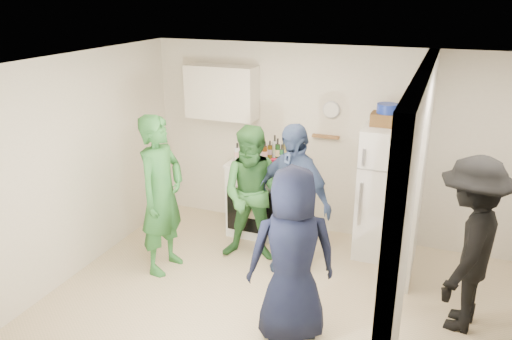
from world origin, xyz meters
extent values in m
plane|color=beige|center=(0.00, 0.00, 0.00)|extent=(4.80, 4.80, 0.00)
plane|color=silver|center=(0.00, 1.70, 1.25)|extent=(4.80, 0.00, 4.80)
plane|color=silver|center=(0.00, -1.70, 1.25)|extent=(4.80, 0.00, 4.80)
plane|color=silver|center=(-2.40, 0.00, 1.25)|extent=(0.00, 3.40, 3.40)
plane|color=white|center=(0.00, 0.00, 2.50)|extent=(4.80, 4.80, 0.00)
cube|color=silver|center=(1.20, 1.10, 1.25)|extent=(0.12, 1.20, 2.50)
cube|color=silver|center=(1.20, -1.10, 1.25)|extent=(0.12, 1.20, 2.50)
cube|color=silver|center=(1.20, 0.00, 2.30)|extent=(0.12, 1.00, 0.40)
cube|color=white|center=(-0.75, 1.37, 0.51)|extent=(0.85, 0.71, 1.01)
cube|color=silver|center=(-1.40, 1.52, 1.85)|extent=(0.95, 0.34, 0.70)
cube|color=white|center=(0.87, 1.34, 0.82)|extent=(0.67, 0.65, 1.63)
cube|color=brown|center=(0.77, 1.39, 1.71)|extent=(0.35, 0.25, 0.15)
cylinder|color=navy|center=(0.77, 1.39, 1.84)|extent=(0.24, 0.24, 0.11)
cylinder|color=yellow|center=(1.09, 1.24, 1.76)|extent=(0.09, 0.09, 0.25)
cylinder|color=white|center=(0.05, 1.68, 1.70)|extent=(0.22, 0.02, 0.22)
cube|color=olive|center=(0.00, 1.65, 1.35)|extent=(0.35, 0.08, 0.03)
cylinder|color=yellow|center=(-0.87, 1.15, 1.14)|extent=(0.09, 0.09, 0.25)
cylinder|color=red|center=(-0.53, 1.17, 1.07)|extent=(0.09, 0.09, 0.12)
imported|color=#2F762F|center=(-1.49, 0.05, 0.93)|extent=(0.50, 0.71, 1.87)
imported|color=#32733C|center=(-0.59, 0.65, 0.84)|extent=(0.92, 0.77, 1.67)
imported|color=#38537A|center=(-0.08, 0.54, 0.89)|extent=(1.13, 0.83, 1.79)
imported|color=black|center=(0.26, -0.58, 0.85)|extent=(0.98, 0.85, 1.69)
imported|color=black|center=(1.76, 0.17, 0.87)|extent=(0.87, 1.24, 1.74)
cylinder|color=brown|center=(-1.04, 1.48, 1.16)|extent=(0.08, 0.08, 0.29)
cylinder|color=#2E581D|center=(-0.91, 1.28, 1.15)|extent=(0.06, 0.06, 0.28)
cylinder|color=#B6B7C5|center=(-0.83, 1.54, 1.15)|extent=(0.07, 0.07, 0.28)
cylinder|color=#5C3310|center=(-0.72, 1.34, 1.15)|extent=(0.07, 0.07, 0.28)
cylinder|color=silver|center=(-0.65, 1.54, 1.17)|extent=(0.06, 0.06, 0.32)
cylinder|color=#133514|center=(-0.57, 1.40, 1.17)|extent=(0.06, 0.06, 0.32)
cylinder|color=olive|center=(-0.49, 1.50, 1.17)|extent=(0.08, 0.08, 0.32)
cylinder|color=silver|center=(-1.06, 1.24, 1.14)|extent=(0.07, 0.07, 0.25)
cylinder|color=#5D470F|center=(-0.70, 1.49, 1.14)|extent=(0.06, 0.06, 0.25)
cylinder|color=#1F5D2B|center=(-0.47, 1.28, 1.16)|extent=(0.06, 0.06, 0.29)
camera|label=1|loc=(1.41, -4.43, 3.12)|focal=35.00mm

